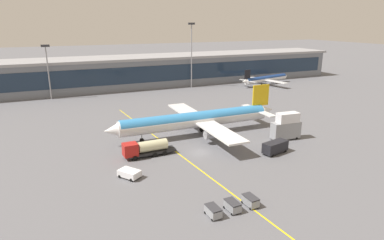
% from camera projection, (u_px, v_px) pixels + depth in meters
% --- Properties ---
extents(ground_plane, '(700.00, 700.00, 0.00)m').
position_uv_depth(ground_plane, '(200.00, 153.00, 69.63)').
color(ground_plane, slate).
extents(apron_lead_in_line, '(7.60, 79.69, 0.01)m').
position_uv_depth(apron_lead_in_line, '(177.00, 153.00, 69.65)').
color(apron_lead_in_line, yellow).
rests_on(apron_lead_in_line, ground_plane).
extents(terminal_building, '(184.37, 20.92, 12.49)m').
position_uv_depth(terminal_building, '(141.00, 71.00, 140.48)').
color(terminal_building, slate).
rests_on(terminal_building, ground_plane).
extents(main_airliner, '(44.09, 35.04, 10.92)m').
position_uv_depth(main_airliner, '(197.00, 119.00, 79.69)').
color(main_airliner, white).
rests_on(main_airliner, ground_plane).
extents(fuel_tanker, '(10.87, 2.95, 3.25)m').
position_uv_depth(fuel_tanker, '(146.00, 148.00, 67.27)').
color(fuel_tanker, '#232326').
rests_on(fuel_tanker, ground_plane).
extents(catering_lift, '(6.97, 3.02, 6.30)m').
position_uv_depth(catering_lift, '(286.00, 126.00, 76.88)').
color(catering_lift, gray).
rests_on(catering_lift, ground_plane).
extents(pushback_tug, '(4.07, 4.43, 1.40)m').
position_uv_depth(pushback_tug, '(130.00, 173.00, 58.25)').
color(pushback_tug, white).
rests_on(pushback_tug, ground_plane).
extents(lavatory_truck, '(6.18, 3.61, 2.50)m').
position_uv_depth(lavatory_truck, '(276.00, 147.00, 69.08)').
color(lavatory_truck, black).
rests_on(lavatory_truck, ground_plane).
extents(baggage_cart_0, '(1.74, 2.72, 1.48)m').
position_uv_depth(baggage_cart_0, '(213.00, 211.00, 46.71)').
color(baggage_cart_0, gray).
rests_on(baggage_cart_0, ground_plane).
extents(baggage_cart_1, '(1.74, 2.72, 1.48)m').
position_uv_depth(baggage_cart_1, '(232.00, 206.00, 48.08)').
color(baggage_cart_1, gray).
rests_on(baggage_cart_1, ground_plane).
extents(baggage_cart_2, '(1.74, 2.72, 1.48)m').
position_uv_depth(baggage_cart_2, '(250.00, 201.00, 49.44)').
color(baggage_cart_2, gray).
rests_on(baggage_cart_2, ground_plane).
extents(commuter_jet_far, '(28.72, 23.02, 7.44)m').
position_uv_depth(commuter_jet_far, '(266.00, 79.00, 143.77)').
color(commuter_jet_far, white).
rests_on(commuter_jet_far, ground_plane).
extents(apron_light_mast_0, '(2.80, 0.50, 25.99)m').
position_uv_depth(apron_light_mast_0, '(192.00, 51.00, 134.50)').
color(apron_light_mast_0, gray).
rests_on(apron_light_mast_0, ground_plane).
extents(apron_light_mast_1, '(2.80, 0.50, 18.88)m').
position_uv_depth(apron_light_mast_1, '(48.00, 67.00, 114.70)').
color(apron_light_mast_1, gray).
rests_on(apron_light_mast_1, ground_plane).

